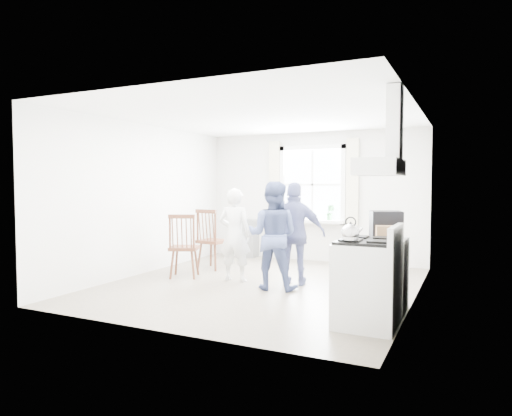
{
  "coord_description": "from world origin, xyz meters",
  "views": [
    {
      "loc": [
        2.92,
        -6.36,
        1.56
      ],
      "look_at": [
        -0.19,
        0.2,
        1.18
      ],
      "focal_mm": 32.0,
      "sensor_mm": 36.0,
      "label": 1
    }
  ],
  "objects_px": {
    "windsor_chair_a": "(183,239)",
    "gas_stove": "(368,282)",
    "person_mid": "(273,235)",
    "stereo_stack": "(386,224)",
    "windsor_chair_b": "(209,233)",
    "person_right": "(295,234)",
    "low_cabinet": "(385,274)",
    "person_left": "(235,235)"
  },
  "relations": [
    {
      "from": "gas_stove",
      "to": "person_mid",
      "type": "height_order",
      "value": "person_mid"
    },
    {
      "from": "stereo_stack",
      "to": "windsor_chair_b",
      "type": "distance_m",
      "value": 3.62
    },
    {
      "from": "stereo_stack",
      "to": "windsor_chair_b",
      "type": "height_order",
      "value": "stereo_stack"
    },
    {
      "from": "low_cabinet",
      "to": "stereo_stack",
      "type": "relative_size",
      "value": 1.98
    },
    {
      "from": "windsor_chair_b",
      "to": "person_right",
      "type": "bearing_deg",
      "value": -15.21
    },
    {
      "from": "low_cabinet",
      "to": "person_mid",
      "type": "xyz_separation_m",
      "value": [
        -1.71,
        0.46,
        0.35
      ]
    },
    {
      "from": "person_right",
      "to": "stereo_stack",
      "type": "bearing_deg",
      "value": 139.3
    },
    {
      "from": "gas_stove",
      "to": "person_left",
      "type": "relative_size",
      "value": 0.75
    },
    {
      "from": "windsor_chair_b",
      "to": "person_mid",
      "type": "distance_m",
      "value": 1.9
    },
    {
      "from": "person_left",
      "to": "windsor_chair_b",
      "type": "bearing_deg",
      "value": -41.45
    },
    {
      "from": "low_cabinet",
      "to": "windsor_chair_b",
      "type": "height_order",
      "value": "windsor_chair_b"
    },
    {
      "from": "low_cabinet",
      "to": "windsor_chair_a",
      "type": "relative_size",
      "value": 0.84
    },
    {
      "from": "low_cabinet",
      "to": "windsor_chair_a",
      "type": "bearing_deg",
      "value": 171.16
    },
    {
      "from": "stereo_stack",
      "to": "person_right",
      "type": "relative_size",
      "value": 0.29
    },
    {
      "from": "windsor_chair_a",
      "to": "person_left",
      "type": "bearing_deg",
      "value": 13.4
    },
    {
      "from": "person_mid",
      "to": "windsor_chair_b",
      "type": "bearing_deg",
      "value": -36.38
    },
    {
      "from": "gas_stove",
      "to": "person_left",
      "type": "distance_m",
      "value": 2.82
    },
    {
      "from": "windsor_chair_a",
      "to": "windsor_chair_b",
      "type": "bearing_deg",
      "value": 91.35
    },
    {
      "from": "gas_stove",
      "to": "person_mid",
      "type": "bearing_deg",
      "value": 144.59
    },
    {
      "from": "person_right",
      "to": "person_left",
      "type": "bearing_deg",
      "value": -3.82
    },
    {
      "from": "gas_stove",
      "to": "stereo_stack",
      "type": "xyz_separation_m",
      "value": [
        0.06,
        0.77,
        0.58
      ]
    },
    {
      "from": "gas_stove",
      "to": "low_cabinet",
      "type": "bearing_deg",
      "value": 84.32
    },
    {
      "from": "low_cabinet",
      "to": "stereo_stack",
      "type": "bearing_deg",
      "value": 100.74
    },
    {
      "from": "person_mid",
      "to": "stereo_stack",
      "type": "bearing_deg",
      "value": 159.27
    },
    {
      "from": "person_mid",
      "to": "person_right",
      "type": "relative_size",
      "value": 1.01
    },
    {
      "from": "windsor_chair_a",
      "to": "gas_stove",
      "type": "bearing_deg",
      "value": -20.43
    },
    {
      "from": "windsor_chair_b",
      "to": "person_left",
      "type": "distance_m",
      "value": 1.1
    },
    {
      "from": "person_left",
      "to": "person_right",
      "type": "bearing_deg",
      "value": -176.35
    },
    {
      "from": "windsor_chair_a",
      "to": "person_mid",
      "type": "distance_m",
      "value": 1.65
    },
    {
      "from": "person_mid",
      "to": "windsor_chair_a",
      "type": "bearing_deg",
      "value": -9.5
    },
    {
      "from": "gas_stove",
      "to": "person_right",
      "type": "xyz_separation_m",
      "value": [
        -1.44,
        1.57,
        0.31
      ]
    },
    {
      "from": "windsor_chair_b",
      "to": "windsor_chair_a",
      "type": "bearing_deg",
      "value": -88.65
    },
    {
      "from": "gas_stove",
      "to": "windsor_chair_a",
      "type": "height_order",
      "value": "gas_stove"
    },
    {
      "from": "stereo_stack",
      "to": "person_left",
      "type": "xyz_separation_m",
      "value": [
        -2.47,
        0.66,
        -0.32
      ]
    },
    {
      "from": "person_right",
      "to": "windsor_chair_b",
      "type": "bearing_deg",
      "value": -27.67
    },
    {
      "from": "windsor_chair_a",
      "to": "person_mid",
      "type": "bearing_deg",
      "value": -1.94
    },
    {
      "from": "person_right",
      "to": "low_cabinet",
      "type": "bearing_deg",
      "value": 137.53
    },
    {
      "from": "gas_stove",
      "to": "person_left",
      "type": "bearing_deg",
      "value": 149.45
    },
    {
      "from": "windsor_chair_b",
      "to": "person_mid",
      "type": "bearing_deg",
      "value": -28.83
    },
    {
      "from": "stereo_stack",
      "to": "gas_stove",
      "type": "bearing_deg",
      "value": -94.22
    },
    {
      "from": "windsor_chair_b",
      "to": "person_left",
      "type": "bearing_deg",
      "value": -36.47
    },
    {
      "from": "windsor_chair_a",
      "to": "person_mid",
      "type": "relative_size",
      "value": 0.67
    }
  ]
}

